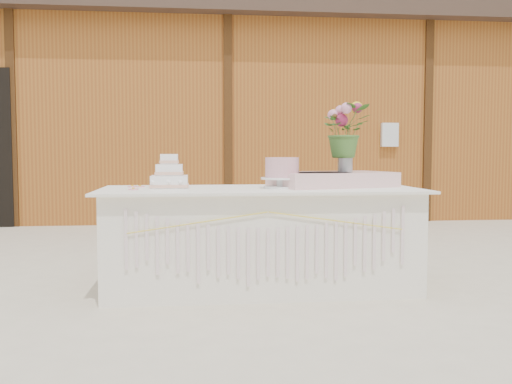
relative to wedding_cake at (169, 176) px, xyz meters
The scene contains 9 objects.
ground 1.10m from the wedding_cake, ahead, with size 80.00×80.00×0.00m, color beige.
barn 5.98m from the wedding_cake, 83.48° to the left, with size 12.60×4.60×3.30m.
cake_table 0.84m from the wedding_cake, ahead, with size 2.40×1.00×0.77m.
wedding_cake is the anchor object (origin of this frame).
pink_cake_stand 0.86m from the wedding_cake, ahead, with size 0.32×0.32×0.23m.
satin_runner 1.27m from the wedding_cake, ahead, with size 0.92×0.53×0.12m, color beige.
flower_vase 1.38m from the wedding_cake, ahead, with size 0.12×0.12×0.16m, color #B1B1B6.
bouquet 1.43m from the wedding_cake, ahead, with size 0.38×0.33×0.42m, color #416E2C.
loose_flowers 0.28m from the wedding_cake, behind, with size 0.15×0.36×0.02m, color pink, non-canonical shape.
Camera 1 is at (-0.50, -4.27, 1.04)m, focal length 40.00 mm.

